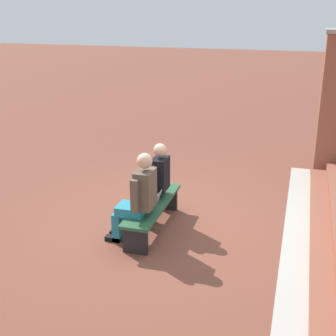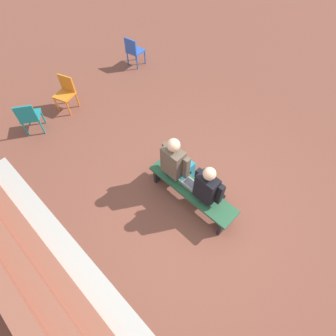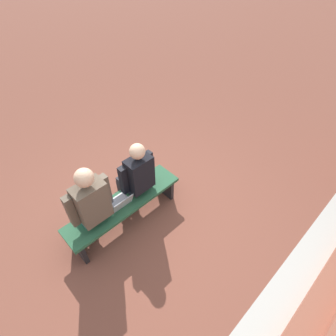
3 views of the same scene
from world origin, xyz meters
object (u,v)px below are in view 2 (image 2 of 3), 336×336
Objects in this scene: person_adult at (177,162)px; laptop at (189,185)px; person_student at (210,188)px; plastic_chair_mid_courtyard at (134,50)px; plastic_chair_near_bench_left at (29,116)px; plastic_chair_far_left at (66,91)px; bench at (192,191)px.

person_adult reaches higher than laptop.
person_adult is at bearing -12.26° from laptop.
plastic_chair_mid_courtyard is (4.57, -2.28, -0.24)m from person_student.
person_student is at bearing 179.68° from person_adult.
person_adult is 3.61m from plastic_chair_near_bench_left.
laptop is (0.37, 0.08, -0.22)m from person_student.
plastic_chair_near_bench_left is at bearing 96.91° from plastic_chair_mid_courtyard.
person_student is at bearing -164.06° from plastic_chair_near_bench_left.
plastic_chair_mid_courtyard is 1.00× the size of plastic_chair_near_bench_left.
person_adult reaches higher than plastic_chair_far_left.
laptop is at bearing 12.26° from person_student.
plastic_chair_mid_courtyard is at bearing -29.30° from laptop.
plastic_chair_mid_courtyard is (4.27, -2.35, 0.13)m from bench.
plastic_chair_near_bench_left is at bearing 19.28° from person_adult.
person_adult is (0.45, -0.07, 0.39)m from bench.
bench is 5.63× the size of laptop.
plastic_chair_near_bench_left is at bearing 16.20° from bench.
plastic_chair_mid_courtyard is at bearing -83.09° from plastic_chair_near_bench_left.
plastic_chair_near_bench_left is at bearing 16.29° from laptop.
plastic_chair_near_bench_left is (3.79, 1.11, -0.02)m from laptop.
bench is 2.14× the size of plastic_chair_mid_courtyard.
person_student is (-0.30, -0.07, 0.36)m from bench.
person_student is 0.43m from laptop.
laptop is 4.82m from plastic_chair_mid_courtyard.
plastic_chair_far_left is (3.97, 0.04, -0.02)m from laptop.
plastic_chair_far_left is (3.59, 0.13, -0.27)m from person_adult.
bench is 1.27× the size of person_adult.
plastic_chair_far_left is at bearing 1.63° from person_student.
plastic_chair_mid_courtyard and plastic_chair_near_bench_left have the same top height.
laptop is 0.38× the size of plastic_chair_mid_courtyard.
plastic_chair_far_left and plastic_chair_near_bench_left have the same top height.
person_adult is 0.46m from laptop.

